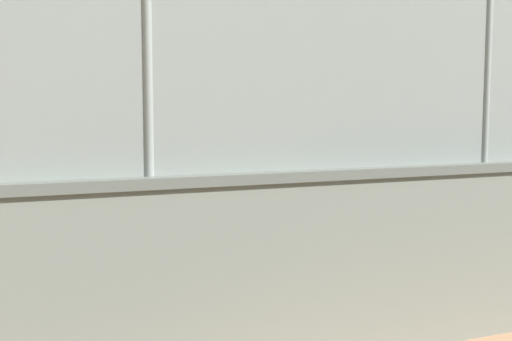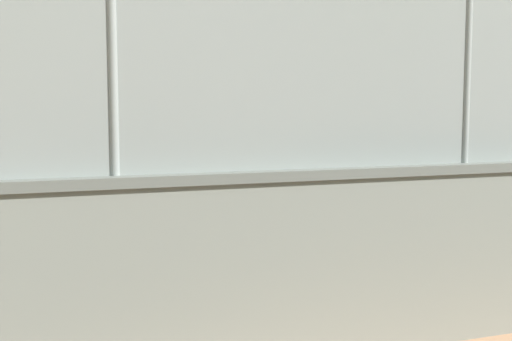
{
  "view_description": "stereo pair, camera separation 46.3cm",
  "coord_description": "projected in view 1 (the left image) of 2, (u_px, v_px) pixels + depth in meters",
  "views": [
    {
      "loc": [
        5.35,
        16.73,
        2.07
      ],
      "look_at": [
        1.42,
        7.26,
        1.03
      ],
      "focal_mm": 45.77,
      "sensor_mm": 36.0,
      "label": 1
    },
    {
      "loc": [
        4.92,
        16.9,
        2.07
      ],
      "look_at": [
        1.42,
        7.26,
        1.03
      ],
      "focal_mm": 45.77,
      "sensor_mm": 36.0,
      "label": 2
    }
  ],
  "objects": [
    {
      "name": "sports_ball",
      "position": [
        436.0,
        204.0,
        7.94
      ],
      "size": [
        0.09,
        0.09,
        0.09
      ],
      "primitive_type": "sphere",
      "color": "orange"
    },
    {
      "name": "ground_plane",
      "position": [
        201.0,
        181.0,
        17.62
      ],
      "size": [
        260.0,
        260.0,
        0.0
      ],
      "primitive_type": "plane",
      "color": "tan"
    },
    {
      "name": "spare_ball_by_wall",
      "position": [
        340.0,
        295.0,
        6.81
      ],
      "size": [
        0.16,
        0.16,
        0.16
      ],
      "primitive_type": "sphere",
      "color": "yellow",
      "rests_on": "ground_plane"
    },
    {
      "name": "player_near_wall_returning",
      "position": [
        43.0,
        150.0,
        17.34
      ],
      "size": [
        1.0,
        0.76,
        1.46
      ],
      "color": "#591919",
      "rests_on": "ground_plane"
    },
    {
      "name": "player_crossing_court",
      "position": [
        392.0,
        192.0,
        8.73
      ],
      "size": [
        0.72,
        1.24,
        1.53
      ],
      "color": "navy",
      "rests_on": "ground_plane"
    }
  ]
}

